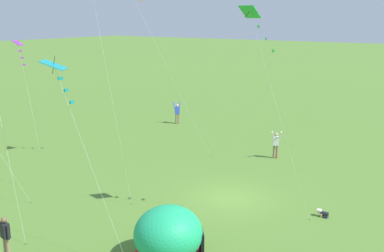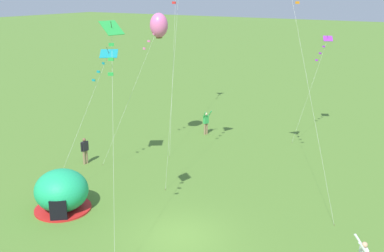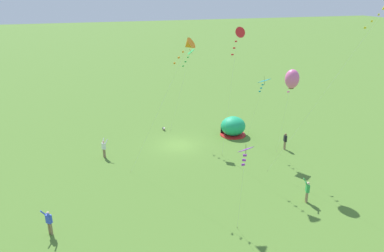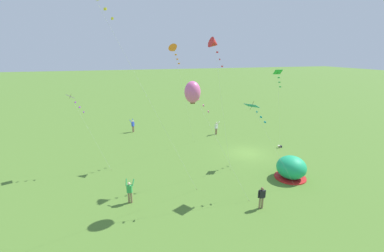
{
  "view_description": "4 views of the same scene",
  "coord_description": "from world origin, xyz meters",
  "px_view_note": "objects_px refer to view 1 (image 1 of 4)",
  "views": [
    {
      "loc": [
        -18.9,
        -10.37,
        9.04
      ],
      "look_at": [
        -1.11,
        1.6,
        3.82
      ],
      "focal_mm": 42.0,
      "sensor_mm": 36.0,
      "label": 1
    },
    {
      "loc": [
        9.79,
        -14.91,
        10.66
      ],
      "look_at": [
        -1.34,
        3.13,
        4.17
      ],
      "focal_mm": 42.0,
      "sensor_mm": 36.0,
      "label": 2
    },
    {
      "loc": [
        9.08,
        34.52,
        15.39
      ],
      "look_at": [
        0.28,
        5.73,
        4.17
      ],
      "focal_mm": 35.0,
      "sensor_mm": 36.0,
      "label": 3
    },
    {
      "loc": [
        -24.45,
        13.79,
        11.17
      ],
      "look_at": [
        3.65,
        5.53,
        2.69
      ],
      "focal_mm": 24.0,
      "sensor_mm": 36.0,
      "label": 4
    }
  ],
  "objects_px": {
    "popup_tent": "(169,235)",
    "person_flying_kite": "(276,144)",
    "kite_teal": "(56,71)",
    "kite_green": "(255,22)",
    "toddler_crawling": "(323,213)",
    "person_watching_sky": "(5,236)",
    "person_near_tent": "(177,112)",
    "kite_purple": "(20,49)"
  },
  "relations": [
    {
      "from": "popup_tent",
      "to": "person_flying_kite",
      "type": "relative_size",
      "value": 1.49
    },
    {
      "from": "kite_teal",
      "to": "kite_green",
      "type": "bearing_deg",
      "value": -45.98
    },
    {
      "from": "popup_tent",
      "to": "toddler_crawling",
      "type": "bearing_deg",
      "value": -28.05
    },
    {
      "from": "kite_teal",
      "to": "person_watching_sky",
      "type": "bearing_deg",
      "value": 171.37
    },
    {
      "from": "popup_tent",
      "to": "person_flying_kite",
      "type": "xyz_separation_m",
      "value": [
        14.05,
        1.77,
        0.0
      ]
    },
    {
      "from": "popup_tent",
      "to": "kite_teal",
      "type": "bearing_deg",
      "value": 100.1
    },
    {
      "from": "person_near_tent",
      "to": "kite_green",
      "type": "bearing_deg",
      "value": -134.68
    },
    {
      "from": "person_near_tent",
      "to": "person_flying_kite",
      "type": "relative_size",
      "value": 1.0
    },
    {
      "from": "popup_tent",
      "to": "person_watching_sky",
      "type": "bearing_deg",
      "value": 124.0
    },
    {
      "from": "person_near_tent",
      "to": "kite_teal",
      "type": "height_order",
      "value": "kite_teal"
    },
    {
      "from": "toddler_crawling",
      "to": "person_flying_kite",
      "type": "relative_size",
      "value": 0.29
    },
    {
      "from": "toddler_crawling",
      "to": "person_near_tent",
      "type": "height_order",
      "value": "person_near_tent"
    },
    {
      "from": "toddler_crawling",
      "to": "person_near_tent",
      "type": "xyz_separation_m",
      "value": [
        11.49,
        16.61,
        0.82
      ]
    },
    {
      "from": "person_watching_sky",
      "to": "kite_green",
      "type": "relative_size",
      "value": 0.18
    },
    {
      "from": "kite_teal",
      "to": "kite_purple",
      "type": "bearing_deg",
      "value": 59.31
    },
    {
      "from": "popup_tent",
      "to": "kite_purple",
      "type": "relative_size",
      "value": 0.37
    },
    {
      "from": "kite_teal",
      "to": "kite_green",
      "type": "distance_m",
      "value": 8.21
    },
    {
      "from": "kite_purple",
      "to": "kite_green",
      "type": "height_order",
      "value": "kite_green"
    },
    {
      "from": "toddler_crawling",
      "to": "kite_purple",
      "type": "xyz_separation_m",
      "value": [
        0.41,
        22.31,
        6.65
      ]
    },
    {
      "from": "person_near_tent",
      "to": "kite_green",
      "type": "relative_size",
      "value": 0.2
    },
    {
      "from": "person_watching_sky",
      "to": "person_flying_kite",
      "type": "relative_size",
      "value": 0.91
    },
    {
      "from": "person_watching_sky",
      "to": "kite_purple",
      "type": "bearing_deg",
      "value": 51.13
    },
    {
      "from": "person_near_tent",
      "to": "person_flying_kite",
      "type": "height_order",
      "value": "same"
    },
    {
      "from": "person_flying_kite",
      "to": "kite_teal",
      "type": "distance_m",
      "value": 16.33
    },
    {
      "from": "person_near_tent",
      "to": "person_flying_kite",
      "type": "bearing_deg",
      "value": -111.61
    },
    {
      "from": "person_watching_sky",
      "to": "popup_tent",
      "type": "bearing_deg",
      "value": -56.0
    },
    {
      "from": "popup_tent",
      "to": "kite_green",
      "type": "relative_size",
      "value": 0.3
    },
    {
      "from": "person_flying_kite",
      "to": "kite_green",
      "type": "distance_m",
      "value": 12.5
    },
    {
      "from": "kite_purple",
      "to": "toddler_crawling",
      "type": "bearing_deg",
      "value": -91.04
    },
    {
      "from": "kite_teal",
      "to": "popup_tent",
      "type": "bearing_deg",
      "value": -79.9
    },
    {
      "from": "popup_tent",
      "to": "person_flying_kite",
      "type": "bearing_deg",
      "value": 7.17
    },
    {
      "from": "person_flying_kite",
      "to": "person_near_tent",
      "type": "bearing_deg",
      "value": 68.39
    },
    {
      "from": "kite_green",
      "to": "popup_tent",
      "type": "bearing_deg",
      "value": 167.92
    },
    {
      "from": "popup_tent",
      "to": "person_near_tent",
      "type": "height_order",
      "value": "popup_tent"
    },
    {
      "from": "kite_teal",
      "to": "kite_purple",
      "type": "relative_size",
      "value": 1.01
    },
    {
      "from": "popup_tent",
      "to": "kite_green",
      "type": "bearing_deg",
      "value": -12.08
    },
    {
      "from": "person_flying_kite",
      "to": "kite_teal",
      "type": "bearing_deg",
      "value": 168.71
    },
    {
      "from": "person_flying_kite",
      "to": "kite_teal",
      "type": "xyz_separation_m",
      "value": [
        -14.9,
        2.97,
        5.99
      ]
    },
    {
      "from": "person_near_tent",
      "to": "person_flying_kite",
      "type": "distance_m",
      "value": 11.97
    },
    {
      "from": "kite_purple",
      "to": "kite_green",
      "type": "bearing_deg",
      "value": -97.74
    },
    {
      "from": "popup_tent",
      "to": "kite_teal",
      "type": "height_order",
      "value": "kite_teal"
    },
    {
      "from": "toddler_crawling",
      "to": "person_watching_sky",
      "type": "height_order",
      "value": "person_watching_sky"
    }
  ]
}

